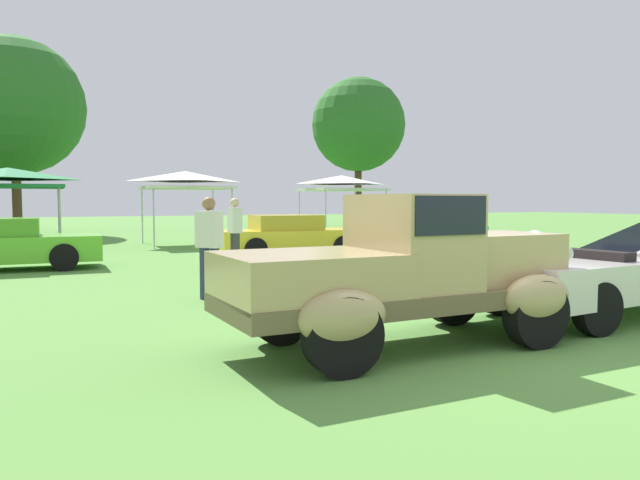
% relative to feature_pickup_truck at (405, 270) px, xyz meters
% --- Properties ---
extents(ground_plane, '(120.00, 120.00, 0.00)m').
position_rel_feature_pickup_truck_xyz_m(ground_plane, '(0.55, -0.29, -0.86)').
color(ground_plane, '#568C3D').
extents(feature_pickup_truck, '(4.24, 1.96, 1.70)m').
position_rel_feature_pickup_truck_xyz_m(feature_pickup_truck, '(0.00, 0.00, 0.00)').
color(feature_pickup_truck, brown).
rests_on(feature_pickup_truck, ground_plane).
extents(neighbor_convertible, '(4.61, 2.20, 1.40)m').
position_rel_feature_pickup_truck_xyz_m(neighbor_convertible, '(3.76, 0.43, -0.28)').
color(neighbor_convertible, silver).
rests_on(neighbor_convertible, ground_plane).
extents(show_car_lime, '(4.23, 1.73, 1.22)m').
position_rel_feature_pickup_truck_xyz_m(show_car_lime, '(-4.61, 10.16, -0.26)').
color(show_car_lime, '#60C62D').
rests_on(show_car_lime, ground_plane).
extents(show_car_yellow, '(4.34, 1.93, 1.22)m').
position_rel_feature_pickup_truck_xyz_m(show_car_yellow, '(2.71, 10.41, -0.26)').
color(show_car_yellow, yellow).
rests_on(show_car_yellow, ground_plane).
extents(show_car_teal, '(4.54, 1.92, 1.22)m').
position_rel_feature_pickup_truck_xyz_m(show_car_teal, '(6.98, 10.44, -0.26)').
color(show_car_teal, teal).
rests_on(show_car_teal, ground_plane).
extents(spectator_near_truck, '(0.44, 0.46, 1.69)m').
position_rel_feature_pickup_truck_xyz_m(spectator_near_truck, '(-1.21, 4.06, 0.05)').
color(spectator_near_truck, '#283351').
rests_on(spectator_near_truck, ground_plane).
extents(spectator_between_cars, '(0.26, 0.41, 1.69)m').
position_rel_feature_pickup_truck_xyz_m(spectator_between_cars, '(0.44, 8.24, 0.05)').
color(spectator_between_cars, '#383838').
rests_on(spectator_between_cars, ground_plane).
extents(canopy_tent_left_field, '(3.36, 3.36, 2.71)m').
position_rel_feature_pickup_truck_xyz_m(canopy_tent_left_field, '(-4.78, 16.60, 1.56)').
color(canopy_tent_left_field, '#B7B7BC').
rests_on(canopy_tent_left_field, ground_plane).
extents(canopy_tent_center_field, '(3.05, 3.05, 2.71)m').
position_rel_feature_pickup_truck_xyz_m(canopy_tent_center_field, '(1.02, 16.69, 1.56)').
color(canopy_tent_center_field, '#B7B7BC').
rests_on(canopy_tent_center_field, ground_plane).
extents(canopy_tent_right_field, '(3.09, 3.09, 2.71)m').
position_rel_feature_pickup_truck_xyz_m(canopy_tent_right_field, '(7.90, 17.61, 1.56)').
color(canopy_tent_right_field, '#B7B7BC').
rests_on(canopy_tent_right_field, ground_plane).
extents(treeline_center, '(6.63, 6.63, 9.51)m').
position_rel_feature_pickup_truck_xyz_m(treeline_center, '(-4.99, 27.29, 5.32)').
color(treeline_center, '#47331E').
rests_on(treeline_center, ground_plane).
extents(treeline_mid_right, '(5.76, 5.76, 9.18)m').
position_rel_feature_pickup_truck_xyz_m(treeline_mid_right, '(13.98, 27.62, 5.42)').
color(treeline_mid_right, '#47331E').
rests_on(treeline_mid_right, ground_plane).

